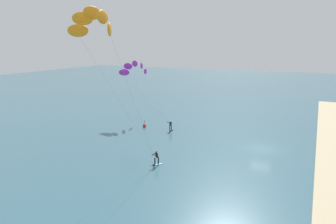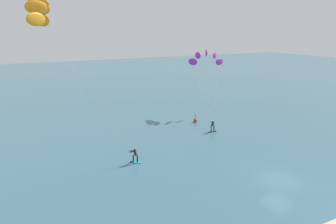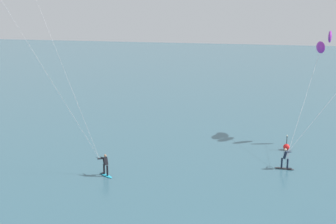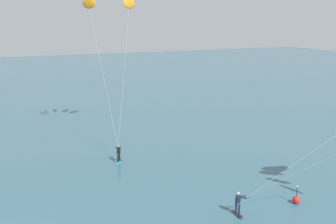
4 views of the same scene
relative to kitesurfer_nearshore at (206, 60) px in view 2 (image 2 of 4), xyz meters
name	(u,v)px [view 2 (image 2 of 4)]	position (x,y,z in m)	size (l,w,h in m)	color
ground_plane	(280,180)	(-6.88, -23.28, -8.91)	(240.00, 240.00, 0.00)	#386070
kitesurfer_nearshore	(206,60)	(0.00, 0.00, 0.00)	(8.53, 11.62, 10.51)	#333338
kitesurfer_mid_water	(44,19)	(-25.25, -11.94, 5.71)	(9.81, 5.52, 16.44)	#23ADD1
marker_buoy	(195,120)	(-4.47, -4.17, -8.61)	(0.56, 0.56, 1.38)	red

